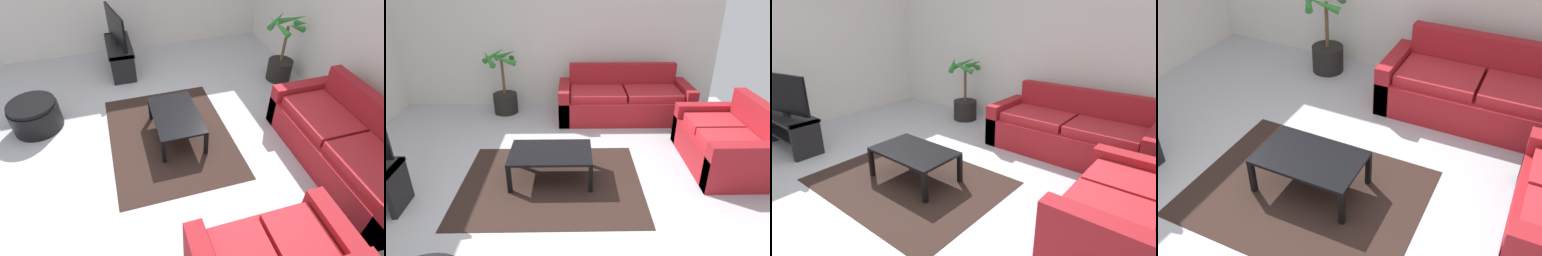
{
  "view_description": "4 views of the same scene",
  "coord_description": "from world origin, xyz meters",
  "views": [
    {
      "loc": [
        3.21,
        -0.34,
        2.98
      ],
      "look_at": [
        0.52,
        0.46,
        0.54
      ],
      "focal_mm": 28.28,
      "sensor_mm": 36.0,
      "label": 1
    },
    {
      "loc": [
        0.28,
        -2.98,
        2.31
      ],
      "look_at": [
        0.34,
        0.54,
        0.62
      ],
      "focal_mm": 29.72,
      "sensor_mm": 36.0,
      "label": 2
    },
    {
      "loc": [
        2.64,
        -1.9,
        1.94
      ],
      "look_at": [
        0.46,
        0.76,
        0.66
      ],
      "focal_mm": 29.36,
      "sensor_mm": 36.0,
      "label": 3
    },
    {
      "loc": [
        1.69,
        -2.29,
        2.98
      ],
      "look_at": [
        0.21,
        0.8,
        0.49
      ],
      "focal_mm": 40.96,
      "sensor_mm": 36.0,
      "label": 4
    }
  ],
  "objects": [
    {
      "name": "ground_plane",
      "position": [
        0.0,
        0.0,
        0.0
      ],
      "size": [
        6.6,
        6.6,
        0.0
      ],
      "primitive_type": "plane",
      "color": "#B2B2B7"
    },
    {
      "name": "wall_back",
      "position": [
        0.0,
        3.0,
        1.35
      ],
      "size": [
        6.0,
        0.06,
        2.7
      ],
      "primitive_type": "cube",
      "color": "silver",
      "rests_on": "ground"
    },
    {
      "name": "couch_main",
      "position": [
        1.18,
        2.28,
        0.3
      ],
      "size": [
        2.27,
        0.9,
        0.9
      ],
      "color": "maroon",
      "rests_on": "ground"
    },
    {
      "name": "couch_loveseat",
      "position": [
        2.28,
        0.7,
        0.3
      ],
      "size": [
        0.9,
        1.42,
        0.9
      ],
      "color": "maroon",
      "rests_on": "ground"
    },
    {
      "name": "coffee_table",
      "position": [
        0.0,
        0.38,
        0.34
      ],
      "size": [
        1.0,
        0.63,
        0.38
      ],
      "color": "black",
      "rests_on": "ground"
    },
    {
      "name": "area_rug",
      "position": [
        0.0,
        0.28,
        0.0
      ],
      "size": [
        2.2,
        1.7,
        0.01
      ],
      "primitive_type": "cube",
      "color": "black",
      "rests_on": "ground"
    },
    {
      "name": "potted_palm",
      "position": [
        -0.98,
        2.55,
        0.39
      ],
      "size": [
        0.66,
        0.69,
        1.16
      ],
      "color": "black",
      "rests_on": "ground"
    }
  ]
}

